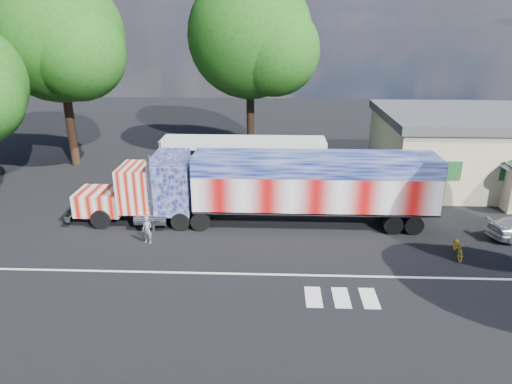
{
  "coord_description": "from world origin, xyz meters",
  "views": [
    {
      "loc": [
        0.98,
        -21.77,
        11.18
      ],
      "look_at": [
        0.0,
        3.0,
        1.9
      ],
      "focal_mm": 32.0,
      "sensor_mm": 36.0,
      "label": 1
    }
  ],
  "objects_px": {
    "semi_truck": "(268,186)",
    "woman": "(147,230)",
    "coach_bus": "(244,161)",
    "tree_nw_a": "(60,37)",
    "tree_n_mid": "(252,36)",
    "bicycle": "(458,247)"
  },
  "relations": [
    {
      "from": "coach_bus",
      "to": "tree_nw_a",
      "type": "distance_m",
      "value": 16.96
    },
    {
      "from": "coach_bus",
      "to": "woman",
      "type": "height_order",
      "value": "coach_bus"
    },
    {
      "from": "semi_truck",
      "to": "woman",
      "type": "xyz_separation_m",
      "value": [
        -6.42,
        -2.82,
        -1.57
      ]
    },
    {
      "from": "semi_truck",
      "to": "tree_nw_a",
      "type": "height_order",
      "value": "tree_nw_a"
    },
    {
      "from": "tree_n_mid",
      "to": "semi_truck",
      "type": "bearing_deg",
      "value": -84.03
    },
    {
      "from": "bicycle",
      "to": "tree_nw_a",
      "type": "bearing_deg",
      "value": 159.81
    },
    {
      "from": "bicycle",
      "to": "semi_truck",
      "type": "bearing_deg",
      "value": 168.79
    },
    {
      "from": "tree_nw_a",
      "to": "bicycle",
      "type": "bearing_deg",
      "value": -30.0
    },
    {
      "from": "coach_bus",
      "to": "tree_nw_a",
      "type": "bearing_deg",
      "value": 163.04
    },
    {
      "from": "semi_truck",
      "to": "coach_bus",
      "type": "xyz_separation_m",
      "value": [
        -1.88,
        6.81,
        -0.56
      ]
    },
    {
      "from": "woman",
      "to": "tree_n_mid",
      "type": "height_order",
      "value": "tree_n_mid"
    },
    {
      "from": "woman",
      "to": "semi_truck",
      "type": "bearing_deg",
      "value": 37.15
    },
    {
      "from": "coach_bus",
      "to": "tree_nw_a",
      "type": "relative_size",
      "value": 0.77
    },
    {
      "from": "semi_truck",
      "to": "tree_n_mid",
      "type": "height_order",
      "value": "tree_n_mid"
    },
    {
      "from": "semi_truck",
      "to": "coach_bus",
      "type": "distance_m",
      "value": 7.08
    },
    {
      "from": "coach_bus",
      "to": "tree_n_mid",
      "type": "distance_m",
      "value": 12.35
    },
    {
      "from": "tree_n_mid",
      "to": "tree_nw_a",
      "type": "height_order",
      "value": "tree_n_mid"
    },
    {
      "from": "tree_n_mid",
      "to": "tree_nw_a",
      "type": "bearing_deg",
      "value": -161.22
    },
    {
      "from": "semi_truck",
      "to": "tree_nw_a",
      "type": "bearing_deg",
      "value": 145.24
    },
    {
      "from": "bicycle",
      "to": "tree_n_mid",
      "type": "relative_size",
      "value": 0.12
    },
    {
      "from": "bicycle",
      "to": "coach_bus",
      "type": "bearing_deg",
      "value": 147.49
    },
    {
      "from": "woman",
      "to": "tree_nw_a",
      "type": "xyz_separation_m",
      "value": [
        -9.59,
        13.94,
        9.33
      ]
    }
  ]
}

